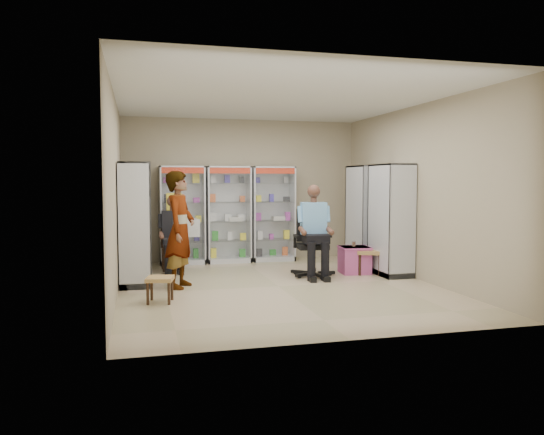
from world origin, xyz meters
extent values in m
plane|color=tan|center=(0.00, 0.00, 0.00)|extent=(6.00, 6.00, 0.00)
cube|color=tan|center=(0.00, 3.00, 1.50)|extent=(5.00, 0.02, 3.00)
cube|color=tan|center=(0.00, -3.00, 1.50)|extent=(5.00, 0.02, 3.00)
cube|color=tan|center=(-2.50, 0.00, 1.50)|extent=(0.02, 6.00, 3.00)
cube|color=tan|center=(2.50, 0.00, 1.50)|extent=(0.02, 6.00, 3.00)
cube|color=silver|center=(0.00, 0.00, 3.00)|extent=(5.00, 6.00, 0.02)
cube|color=silver|center=(-1.30, 2.73, 1.00)|extent=(0.90, 0.50, 2.00)
cube|color=#A4A6AB|center=(-0.35, 2.73, 1.00)|extent=(0.90, 0.50, 2.00)
cube|color=#B1B3B9|center=(0.60, 2.73, 1.00)|extent=(0.90, 0.50, 2.00)
cube|color=#B6B9BE|center=(2.23, 1.60, 1.00)|extent=(0.90, 0.50, 2.00)
cube|color=#A9ACB0|center=(2.23, 0.50, 1.00)|extent=(0.90, 0.50, 2.00)
cube|color=#A0A2A7|center=(-2.23, 1.80, 1.00)|extent=(0.90, 0.50, 2.00)
cube|color=#BABDC2|center=(-2.23, 0.70, 1.00)|extent=(0.90, 0.50, 2.00)
cube|color=#332413|center=(-1.55, 2.00, 0.47)|extent=(0.42, 0.42, 0.94)
cube|color=black|center=(0.83, 0.76, 0.60)|extent=(0.72, 0.72, 1.20)
cube|color=#B94A8C|center=(1.68, 0.83, 0.25)|extent=(0.56, 0.54, 0.49)
cylinder|color=#561C07|center=(1.68, 0.88, 0.54)|extent=(0.07, 0.07, 0.10)
cube|color=olive|center=(1.90, 0.68, 0.22)|extent=(0.57, 0.57, 0.44)
cube|color=#AA8148|center=(-1.90, -0.69, 0.18)|extent=(0.43, 0.43, 0.36)
imported|color=gray|center=(-1.54, 0.30, 0.93)|extent=(0.68, 0.80, 1.86)
camera|label=1|loc=(-2.19, -8.17, 1.71)|focal=35.00mm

